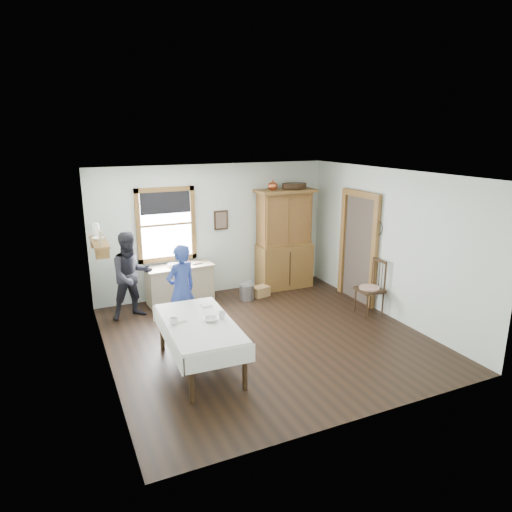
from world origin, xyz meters
name	(u,v)px	position (x,y,z in m)	size (l,w,h in m)	color
room	(266,260)	(0.00, 0.00, 1.35)	(5.01, 5.01, 2.70)	black
window	(166,221)	(-1.00, 2.47, 1.63)	(1.18, 0.07, 1.48)	white
doorway	(359,244)	(2.46, 0.85, 1.16)	(0.09, 1.14, 2.22)	#473C32
wall_shelf	(99,240)	(-2.37, 1.54, 1.57)	(0.24, 1.00, 0.44)	brown
framed_picture	(221,220)	(0.15, 2.46, 1.55)	(0.30, 0.04, 0.40)	#312111
rug_beater	(378,221)	(2.45, 0.30, 1.72)	(0.27, 0.27, 0.01)	black
work_counter	(180,284)	(-0.85, 2.18, 0.38)	(1.33, 0.50, 0.76)	tan
china_hutch	(285,239)	(1.49, 2.16, 1.08)	(1.26, 0.60, 2.15)	brown
dining_table	(200,345)	(-1.31, -0.54, 0.36)	(0.96, 1.82, 0.73)	white
spindle_chair	(370,287)	(2.22, 0.13, 0.53)	(0.48, 0.48, 1.05)	#312111
pail	(247,292)	(0.42, 1.76, 0.16)	(0.30, 0.30, 0.32)	gray
wicker_basket	(261,291)	(0.76, 1.83, 0.10)	(0.35, 0.25, 0.21)	#A27449
woman_blue	(182,293)	(-1.21, 0.73, 0.72)	(0.53, 0.35, 1.44)	navy
figure_dark	(132,279)	(-1.84, 1.80, 0.74)	(0.72, 0.56, 1.49)	black
table_cup_a	(174,321)	(-1.66, -0.48, 0.78)	(0.12, 0.12, 0.10)	white
table_cup_b	(222,315)	(-0.97, -0.56, 0.78)	(0.11, 0.11, 0.10)	white
table_bowl	(211,319)	(-1.15, -0.59, 0.76)	(0.23, 0.23, 0.06)	white
counter_book	(190,263)	(-0.61, 2.25, 0.77)	(0.18, 0.24, 0.02)	brown
counter_bowl	(173,265)	(-0.98, 2.16, 0.79)	(0.21, 0.21, 0.07)	white
shelf_bowl	(98,238)	(-2.37, 1.55, 1.60)	(0.22, 0.22, 0.05)	white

